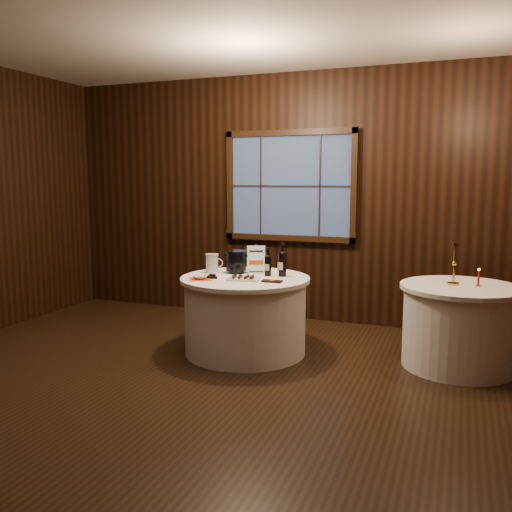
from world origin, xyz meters
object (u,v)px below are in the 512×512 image
at_px(port_bottle_left, 268,264).
at_px(glass_pitcher, 212,263).
at_px(side_table, 459,326).
at_px(cracker_bowl, 200,277).
at_px(sign_stand, 256,264).
at_px(ice_bucket, 236,261).
at_px(red_candle, 478,279).
at_px(grape_bunch, 213,276).
at_px(chocolate_plate, 243,278).
at_px(port_bottle_right, 282,262).
at_px(brass_candlestick, 454,270).
at_px(main_table, 245,315).
at_px(chocolate_box, 272,281).

distance_m(port_bottle_left, glass_pitcher, 0.60).
bearing_deg(side_table, cracker_bowl, -166.61).
distance_m(sign_stand, ice_bucket, 0.21).
distance_m(cracker_bowl, red_candle, 2.57).
bearing_deg(glass_pitcher, grape_bunch, -82.09).
height_order(port_bottle_left, chocolate_plate, port_bottle_left).
relative_size(side_table, port_bottle_right, 3.22).
height_order(brass_candlestick, red_candle, brass_candlestick).
bearing_deg(ice_bucket, red_candle, 2.66).
bearing_deg(chocolate_plate, grape_bunch, -173.85).
height_order(ice_bucket, grape_bunch, ice_bucket).
bearing_deg(main_table, red_candle, 7.98).
bearing_deg(brass_candlestick, port_bottle_right, -175.21).
distance_m(port_bottle_right, chocolate_box, 0.35).
bearing_deg(red_candle, sign_stand, -178.47).
height_order(side_table, port_bottle_right, port_bottle_right).
bearing_deg(chocolate_box, grape_bunch, -179.29).
height_order(main_table, port_bottle_left, port_bottle_left).
bearing_deg(port_bottle_right, sign_stand, 179.14).
xyz_separation_m(brass_candlestick, red_candle, (0.21, -0.01, -0.07)).
relative_size(side_table, port_bottle_left, 3.81).
distance_m(port_bottle_left, port_bottle_right, 0.15).
height_order(grape_bunch, glass_pitcher, glass_pitcher).
bearing_deg(sign_stand, cracker_bowl, -151.28).
distance_m(side_table, glass_pitcher, 2.46).
relative_size(sign_stand, glass_pitcher, 1.50).
relative_size(chocolate_box, brass_candlestick, 0.49).
bearing_deg(sign_stand, chocolate_box, -75.91).
xyz_separation_m(main_table, sign_stand, (0.02, 0.24, 0.48)).
height_order(port_bottle_left, grape_bunch, port_bottle_left).
relative_size(ice_bucket, grape_bunch, 1.26).
relative_size(main_table, ice_bucket, 5.53).
distance_m(main_table, port_bottle_right, 0.65).
distance_m(main_table, side_table, 2.02).
bearing_deg(main_table, brass_candlestick, 9.04).
bearing_deg(chocolate_plate, ice_bucket, 122.94).
bearing_deg(red_candle, glass_pitcher, -175.68).
distance_m(chocolate_plate, brass_candlestick, 1.95).
bearing_deg(sign_stand, chocolate_plate, -111.22).
bearing_deg(brass_candlestick, port_bottle_left, -174.67).
relative_size(port_bottle_left, chocolate_plate, 0.87).
distance_m(port_bottle_right, brass_candlestick, 1.61).
bearing_deg(main_table, side_table, 8.53).
relative_size(side_table, brass_candlestick, 2.77).
xyz_separation_m(grape_bunch, glass_pitcher, (-0.14, 0.29, 0.08)).
relative_size(side_table, sign_stand, 3.63).
bearing_deg(cracker_bowl, sign_stand, 53.02).
bearing_deg(sign_stand, side_table, -22.68).
distance_m(glass_pitcher, brass_candlestick, 2.35).
bearing_deg(port_bottle_left, ice_bucket, 170.54).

